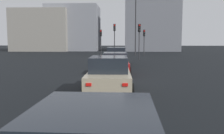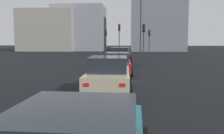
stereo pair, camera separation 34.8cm
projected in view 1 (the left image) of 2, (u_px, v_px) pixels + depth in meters
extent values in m
cube|color=black|center=(115.00, 80.00, 15.03)|extent=(160.00, 160.00, 0.20)
cube|color=black|center=(117.00, 58.00, 23.11)|extent=(4.76, 1.97, 0.70)
cube|color=#1E232B|center=(117.00, 51.00, 22.80)|extent=(2.17, 1.66, 0.65)
cylinder|color=black|center=(127.00, 60.00, 24.50)|extent=(0.65, 0.24, 0.64)
cylinder|color=black|center=(109.00, 60.00, 24.66)|extent=(0.65, 0.24, 0.64)
cylinder|color=black|center=(126.00, 63.00, 21.62)|extent=(0.65, 0.24, 0.64)
cylinder|color=black|center=(105.00, 63.00, 21.77)|extent=(0.65, 0.24, 0.64)
cube|color=red|center=(123.00, 59.00, 20.70)|extent=(0.04, 0.20, 0.11)
cube|color=red|center=(107.00, 59.00, 20.81)|extent=(0.04, 0.20, 0.11)
cube|color=maroon|center=(115.00, 66.00, 16.89)|extent=(4.53, 1.90, 0.62)
cube|color=#1E232B|center=(115.00, 57.00, 16.60)|extent=(2.07, 1.59, 0.58)
cylinder|color=black|center=(127.00, 67.00, 18.28)|extent=(0.65, 0.25, 0.64)
cylinder|color=black|center=(103.00, 67.00, 18.30)|extent=(0.65, 0.25, 0.64)
cylinder|color=black|center=(129.00, 72.00, 15.53)|extent=(0.65, 0.25, 0.64)
cylinder|color=black|center=(101.00, 72.00, 15.55)|extent=(0.65, 0.25, 0.64)
cube|color=red|center=(126.00, 68.00, 14.63)|extent=(0.04, 0.20, 0.11)
cube|color=red|center=(105.00, 68.00, 14.64)|extent=(0.04, 0.20, 0.11)
cube|color=tan|center=(109.00, 78.00, 11.11)|extent=(4.44, 1.90, 0.69)
cube|color=#1E232B|center=(109.00, 64.00, 10.81)|extent=(2.02, 1.63, 0.64)
cylinder|color=black|center=(128.00, 80.00, 12.47)|extent=(0.65, 0.24, 0.64)
cylinder|color=black|center=(92.00, 80.00, 12.52)|extent=(0.65, 0.24, 0.64)
cylinder|color=black|center=(131.00, 91.00, 9.76)|extent=(0.65, 0.24, 0.64)
cylinder|color=black|center=(85.00, 91.00, 9.80)|extent=(0.65, 0.24, 0.64)
cube|color=red|center=(125.00, 85.00, 8.87)|extent=(0.03, 0.20, 0.11)
cube|color=red|center=(89.00, 85.00, 8.91)|extent=(0.03, 0.20, 0.11)
cube|color=#1E232B|center=(94.00, 128.00, 3.35)|extent=(1.91, 1.66, 0.57)
cylinder|color=#2D2D30|center=(139.00, 46.00, 28.35)|extent=(0.11, 0.11, 3.14)
cube|color=black|center=(139.00, 28.00, 28.06)|extent=(0.23, 0.30, 0.90)
sphere|color=red|center=(140.00, 26.00, 27.93)|extent=(0.20, 0.20, 0.20)
sphere|color=black|center=(140.00, 28.00, 27.96)|extent=(0.20, 0.20, 0.20)
sphere|color=black|center=(139.00, 30.00, 27.98)|extent=(0.20, 0.20, 0.20)
cylinder|color=#2D2D30|center=(114.00, 44.00, 32.63)|extent=(0.11, 0.11, 3.41)
cube|color=black|center=(114.00, 27.00, 32.34)|extent=(0.20, 0.28, 0.90)
sphere|color=red|center=(114.00, 25.00, 32.20)|extent=(0.20, 0.20, 0.20)
sphere|color=black|center=(114.00, 27.00, 32.23)|extent=(0.20, 0.20, 0.20)
sphere|color=black|center=(114.00, 30.00, 32.26)|extent=(0.20, 0.20, 0.20)
cylinder|color=#2D2D30|center=(101.00, 46.00, 35.48)|extent=(0.11, 0.11, 2.78)
cube|color=black|center=(101.00, 33.00, 35.22)|extent=(0.21, 0.29, 0.90)
sphere|color=red|center=(101.00, 31.00, 35.08)|extent=(0.20, 0.20, 0.20)
sphere|color=black|center=(101.00, 33.00, 35.11)|extent=(0.20, 0.20, 0.20)
sphere|color=black|center=(101.00, 35.00, 35.14)|extent=(0.20, 0.20, 0.20)
cylinder|color=#2D2D30|center=(144.00, 46.00, 35.16)|extent=(0.11, 0.11, 2.77)
cube|color=black|center=(144.00, 33.00, 34.90)|extent=(0.21, 0.29, 0.90)
sphere|color=red|center=(144.00, 31.00, 34.76)|extent=(0.20, 0.20, 0.20)
sphere|color=black|center=(144.00, 33.00, 34.79)|extent=(0.20, 0.20, 0.20)
sphere|color=black|center=(144.00, 35.00, 34.82)|extent=(0.20, 0.20, 0.20)
cylinder|color=#2D2D30|center=(136.00, 26.00, 35.14)|extent=(0.16, 0.16, 8.36)
cube|color=slate|center=(150.00, 21.00, 52.40)|extent=(11.49, 10.53, 12.17)
cube|color=gray|center=(74.00, 28.00, 52.48)|extent=(8.56, 10.36, 9.19)
cube|color=gray|center=(44.00, 31.00, 51.46)|extent=(8.82, 11.18, 8.26)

